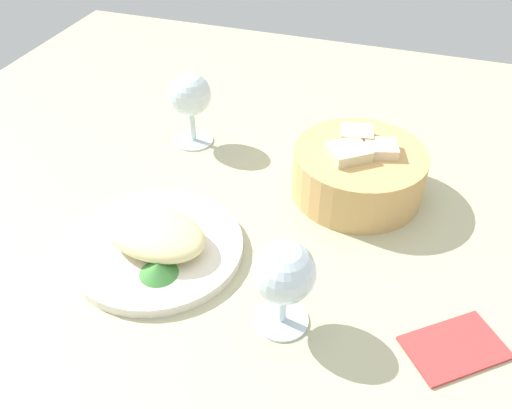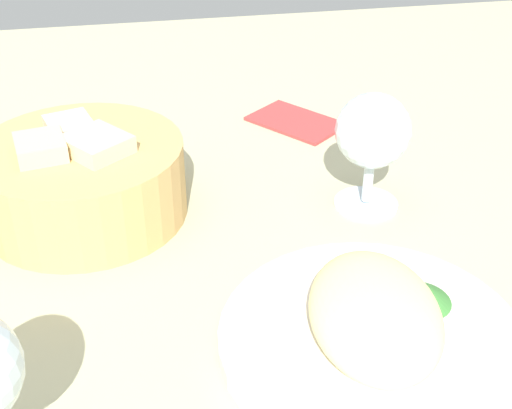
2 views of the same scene
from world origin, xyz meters
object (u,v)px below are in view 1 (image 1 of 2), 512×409
Objects in this scene: bread_basket at (358,171)px; wine_glass_near at (284,276)px; wine_glass_far at (190,98)px; folded_napkin at (455,346)px; plate at (157,247)px.

bread_basket is 27.98cm from wine_glass_near.
wine_glass_far is (-25.84, 32.99, 0.60)cm from wine_glass_near.
folded_napkin is at bearing -57.36° from bread_basket.
wine_glass_near reaches higher than plate.
wine_glass_near is at bearing 148.17° from folded_napkin.
wine_glass_far is 55.35cm from folded_napkin.
wine_glass_far reaches higher than plate.
wine_glass_far is at bearing 107.13° from folded_napkin.
plate is 21.48cm from wine_glass_near.
folded_napkin is at bearing -33.85° from wine_glass_far.
plate is 1.85× the size of wine_glass_far.
folded_napkin is (16.02, -25.01, -3.62)cm from bread_basket.
wine_glass_far is (-29.47, 5.49, 4.32)cm from bread_basket.
bread_basket is (23.00, 21.46, 3.32)cm from plate.
wine_glass_near is 0.94× the size of wine_glass_far.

